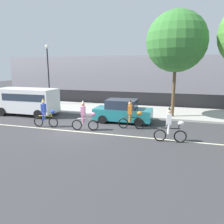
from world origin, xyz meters
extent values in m
plane|color=#38383A|center=(0.00, 0.00, 0.00)|extent=(80.00, 80.00, 0.00)
cube|color=beige|center=(0.00, -0.50, 0.00)|extent=(36.00, 0.14, 0.01)
cube|color=#ADAAA3|center=(0.00, 6.50, 0.07)|extent=(60.00, 5.00, 0.15)
cube|color=black|center=(0.00, 9.40, 0.70)|extent=(40.00, 0.08, 1.40)
cube|color=#99939E|center=(-3.06, 18.00, 2.60)|extent=(28.00, 8.00, 5.20)
torus|color=black|center=(-1.81, -0.06, 0.33)|extent=(0.67, 0.14, 0.67)
torus|color=black|center=(-2.86, -0.18, 0.33)|extent=(0.67, 0.14, 0.67)
cylinder|color=gold|center=(-2.34, -0.12, 0.75)|extent=(0.97, 0.16, 0.05)
cylinder|color=gold|center=(-2.48, -0.14, 0.84)|extent=(0.04, 0.04, 0.18)
cylinder|color=gold|center=(-1.92, -0.07, 0.86)|extent=(0.04, 0.04, 0.23)
cylinder|color=gold|center=(-1.92, -0.07, 0.98)|extent=(0.09, 0.50, 0.03)
ellipsoid|color=#2D47B2|center=(-1.83, -0.06, 1.05)|extent=(0.38, 0.24, 0.24)
cube|color=#2D47B2|center=(-2.43, -0.13, 1.26)|extent=(0.27, 0.34, 0.56)
sphere|color=beige|center=(-2.43, -0.13, 1.66)|extent=(0.22, 0.22, 0.22)
cone|color=gold|center=(-2.43, -0.13, 1.84)|extent=(0.14, 0.14, 0.16)
cylinder|color=#2D47B2|center=(-2.42, -0.27, 0.71)|extent=(0.11, 0.11, 0.48)
cylinder|color=#2D47B2|center=(-2.45, 0.01, 0.71)|extent=(0.11, 0.11, 0.48)
torus|color=black|center=(0.99, -0.01, 0.33)|extent=(0.67, 0.19, 0.67)
torus|color=black|center=(-0.05, -0.20, 0.33)|extent=(0.67, 0.19, 0.67)
cylinder|color=silver|center=(0.47, -0.11, 0.75)|extent=(0.96, 0.22, 0.05)
cylinder|color=silver|center=(0.32, -0.13, 0.84)|extent=(0.04, 0.04, 0.18)
cylinder|color=silver|center=(0.88, -0.03, 0.86)|extent=(0.04, 0.04, 0.23)
cylinder|color=silver|center=(0.88, -0.03, 0.98)|extent=(0.12, 0.50, 0.03)
ellipsoid|color=pink|center=(0.97, -0.02, 1.05)|extent=(0.39, 0.26, 0.24)
cube|color=pink|center=(0.37, -0.12, 1.26)|extent=(0.29, 0.36, 0.56)
sphere|color=#9E7051|center=(0.37, -0.12, 1.66)|extent=(0.22, 0.22, 0.22)
cone|color=silver|center=(0.37, -0.12, 1.84)|extent=(0.14, 0.14, 0.16)
cylinder|color=pink|center=(0.40, -0.26, 0.71)|extent=(0.11, 0.11, 0.48)
cylinder|color=pink|center=(0.35, 0.01, 0.71)|extent=(0.11, 0.11, 0.48)
torus|color=black|center=(3.71, 1.12, 0.33)|extent=(0.67, 0.13, 0.67)
torus|color=black|center=(2.66, 1.03, 0.33)|extent=(0.67, 0.13, 0.67)
cylinder|color=#4C2614|center=(3.19, 1.08, 0.75)|extent=(0.97, 0.14, 0.05)
cylinder|color=#4C2614|center=(3.04, 1.06, 0.84)|extent=(0.04, 0.04, 0.18)
cylinder|color=#4C2614|center=(3.60, 1.11, 0.86)|extent=(0.04, 0.04, 0.23)
cylinder|color=#4C2614|center=(3.60, 1.11, 0.98)|extent=(0.08, 0.50, 0.03)
ellipsoid|color=orange|center=(3.69, 1.12, 1.05)|extent=(0.38, 0.23, 0.24)
cube|color=orange|center=(3.09, 1.07, 1.26)|extent=(0.27, 0.34, 0.56)
sphere|color=tan|center=(3.09, 1.07, 1.66)|extent=(0.22, 0.22, 0.22)
cone|color=#4C2614|center=(3.09, 1.07, 1.84)|extent=(0.14, 0.14, 0.16)
cylinder|color=orange|center=(3.10, 0.93, 0.71)|extent=(0.11, 0.11, 0.48)
cylinder|color=orange|center=(3.07, 1.21, 0.71)|extent=(0.11, 0.11, 0.48)
torus|color=black|center=(6.18, -0.75, 0.33)|extent=(0.67, 0.13, 0.67)
torus|color=black|center=(5.14, -0.85, 0.33)|extent=(0.67, 0.13, 0.67)
cylinder|color=black|center=(5.66, -0.80, 0.75)|extent=(0.97, 0.14, 0.05)
cylinder|color=black|center=(5.51, -0.81, 0.84)|extent=(0.04, 0.04, 0.18)
cylinder|color=black|center=(6.08, -0.76, 0.86)|extent=(0.04, 0.04, 0.23)
cylinder|color=black|center=(6.08, -0.76, 0.98)|extent=(0.08, 0.50, 0.03)
ellipsoid|color=white|center=(6.16, -0.75, 1.05)|extent=(0.38, 0.23, 0.24)
cube|color=white|center=(5.56, -0.81, 1.26)|extent=(0.27, 0.34, 0.56)
sphere|color=beige|center=(5.56, -0.81, 1.66)|extent=(0.22, 0.22, 0.22)
cone|color=black|center=(5.56, -0.81, 1.84)|extent=(0.14, 0.14, 0.16)
cylinder|color=white|center=(5.58, -0.95, 0.71)|extent=(0.11, 0.11, 0.48)
cylinder|color=white|center=(5.55, -0.67, 0.71)|extent=(0.11, 0.11, 0.48)
cube|color=white|center=(-5.90, 2.70, 1.23)|extent=(5.00, 2.00, 1.90)
cube|color=#283342|center=(-5.50, 2.70, 1.58)|extent=(3.90, 2.02, 0.56)
cylinder|color=black|center=(-4.20, 1.70, 0.35)|extent=(0.70, 0.22, 0.70)
cylinder|color=black|center=(-4.20, 3.70, 0.35)|extent=(0.70, 0.22, 0.70)
cylinder|color=black|center=(-7.60, 1.70, 0.35)|extent=(0.70, 0.22, 0.70)
cylinder|color=black|center=(-7.60, 3.70, 0.35)|extent=(0.70, 0.22, 0.70)
cube|color=#1E727A|center=(2.26, 2.61, 0.60)|extent=(4.10, 1.72, 0.80)
cube|color=#232D3D|center=(2.16, 2.61, 1.32)|extent=(2.10, 1.58, 0.64)
cylinder|color=black|center=(3.53, 1.75, 0.30)|extent=(0.60, 0.20, 0.60)
cylinder|color=black|center=(3.53, 3.47, 0.30)|extent=(0.60, 0.20, 0.60)
cylinder|color=black|center=(0.98, 1.75, 0.30)|extent=(0.60, 0.20, 0.60)
cylinder|color=black|center=(0.98, 3.47, 0.30)|extent=(0.60, 0.20, 0.60)
cylinder|color=black|center=(-6.55, 7.10, 2.90)|extent=(0.12, 0.12, 5.50)
sphere|color=#EAEACC|center=(-6.55, 7.10, 5.83)|extent=(0.36, 0.36, 0.36)
cylinder|color=brown|center=(5.64, 4.92, 2.16)|extent=(0.24, 0.24, 4.02)
sphere|color=#387A33|center=(5.64, 4.92, 5.72)|extent=(4.42, 4.42, 4.42)
camera|label=1|loc=(5.87, -12.30, 3.96)|focal=35.00mm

